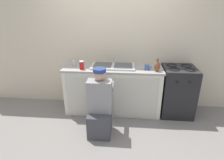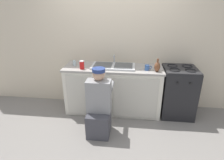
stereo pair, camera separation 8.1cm
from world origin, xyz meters
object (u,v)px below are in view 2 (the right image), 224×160
at_px(sink_double_basin, 113,66).
at_px(soda_cup_red, 82,65).
at_px(vase_decorative, 157,67).
at_px(stove_range, 178,92).
at_px(coffee_mug, 147,68).
at_px(plumber_person, 99,108).
at_px(water_glass, 74,63).

relative_size(sink_double_basin, soda_cup_red, 5.26).
bearing_deg(vase_decorative, sink_double_basin, 167.34).
distance_m(stove_range, coffee_mug, 0.79).
distance_m(plumber_person, coffee_mug, 1.11).
distance_m(vase_decorative, water_glass, 1.53).
distance_m(stove_range, water_glass, 2.02).
height_order(coffee_mug, soda_cup_red, soda_cup_red).
height_order(sink_double_basin, vase_decorative, vase_decorative).
relative_size(stove_range, coffee_mug, 7.52).
distance_m(vase_decorative, soda_cup_red, 1.32).
bearing_deg(water_glass, coffee_mug, -4.71).
bearing_deg(coffee_mug, water_glass, 175.29).
bearing_deg(water_glass, soda_cup_red, -43.39).
relative_size(coffee_mug, water_glass, 1.26).
height_order(stove_range, water_glass, water_glass).
bearing_deg(stove_range, sink_double_basin, 179.90).
bearing_deg(soda_cup_red, plumber_person, -54.31).
height_order(plumber_person, soda_cup_red, plumber_person).
height_order(vase_decorative, water_glass, vase_decorative).
bearing_deg(sink_double_basin, coffee_mug, -10.35).
xyz_separation_m(plumber_person, vase_decorative, (0.93, 0.56, 0.54)).
relative_size(vase_decorative, water_glass, 2.30).
bearing_deg(coffee_mug, vase_decorative, -21.02).
distance_m(sink_double_basin, water_glass, 0.74).
bearing_deg(plumber_person, coffee_mug, 39.22).
height_order(sink_double_basin, water_glass, sink_double_basin).
height_order(stove_range, coffee_mug, coffee_mug).
height_order(sink_double_basin, soda_cup_red, sink_double_basin).
height_order(vase_decorative, soda_cup_red, vase_decorative).
bearing_deg(stove_range, water_glass, 179.96).
height_order(coffee_mug, vase_decorative, vase_decorative).
relative_size(stove_range, plumber_person, 0.86).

